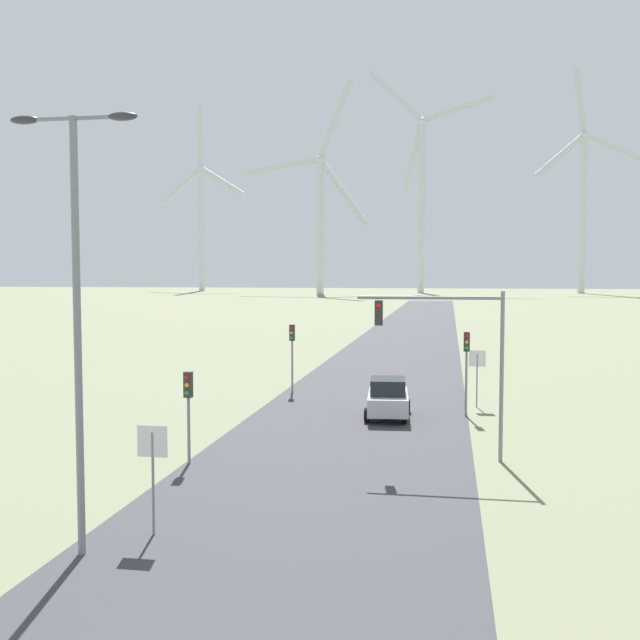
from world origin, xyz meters
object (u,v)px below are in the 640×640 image
Objects in this scene: streetlamp at (76,284)px; stop_sign_far at (477,367)px; traffic_light_post_near_right at (467,355)px; wind_turbine_left at (320,207)px; traffic_light_mast_overhead at (450,338)px; traffic_light_post_near_left at (188,396)px; wind_turbine_center at (422,188)px; car_approaching at (388,398)px; wind_turbine_right at (583,196)px; stop_sign_near at (153,458)px; wind_turbine_far_left at (201,214)px; traffic_light_post_mid_left at (292,343)px.

streetlamp reaches higher than stop_sign_far.
wind_turbine_left reaches higher than traffic_light_post_near_right.
wind_turbine_left reaches higher than traffic_light_mast_overhead.
traffic_light_post_near_left is 0.54× the size of traffic_light_mast_overhead.
wind_turbine_center reaches higher than streetlamp.
traffic_light_post_near_right is 0.93× the size of car_approaching.
car_approaching is at bearing -101.69° from wind_turbine_right.
stop_sign_near is 0.04× the size of wind_turbine_center.
stop_sign_far is 0.72× the size of traffic_light_post_near_right.
wind_turbine_right is (39.78, 208.52, 27.13)m from traffic_light_post_near_right.
wind_turbine_far_left reaches higher than traffic_light_post_near_right.
car_approaching is 0.07× the size of wind_turbine_far_left.
wind_turbine_right reaches higher than traffic_light_post_near_right.
traffic_light_post_mid_left is 186.03m from wind_turbine_left.
wind_turbine_right is (49.15, 227.38, 23.59)m from streetlamp.
stop_sign_far is 190.80m from wind_turbine_left.
traffic_light_mast_overhead reaches higher than stop_sign_far.
traffic_light_mast_overhead is (8.59, 10.60, -2.08)m from streetlamp.
wind_turbine_far_left is 1.01× the size of wind_turbine_left.
wind_turbine_left is (-39.77, 185.05, 24.06)m from stop_sign_far.
stop_sign_far is 0.87× the size of traffic_light_post_near_left.
traffic_light_post_mid_left is (-9.96, 2.91, 0.80)m from stop_sign_far.
streetlamp is 9.37m from traffic_light_post_near_left.
traffic_light_post_near_left is 14.26m from traffic_light_post_near_right.
traffic_light_post_near_right is 207.40m from wind_turbine_center.
stop_sign_near is 0.04× the size of wind_turbine_far_left.
traffic_light_post_near_right is (-0.58, -2.47, 0.90)m from stop_sign_far.
traffic_light_mast_overhead is at bearing -69.20° from wind_turbine_far_left.
traffic_light_post_near_left is 0.05× the size of wind_turbine_center.
traffic_light_post_near_right is at bearing -29.85° from traffic_light_post_mid_left.
wind_turbine_center reaches higher than wind_turbine_left.
wind_turbine_center reaches higher than traffic_light_post_near_right.
traffic_light_post_near_right is 8.42m from traffic_light_mast_overhead.
traffic_light_post_mid_left is 201.87m from wind_turbine_center.
traffic_light_mast_overhead is (7.42, 9.06, 2.38)m from stop_sign_near.
traffic_light_post_near_right is at bearing 64.63° from stop_sign_near.
wind_turbine_far_left is at bearing 110.80° from traffic_light_mast_overhead.
stop_sign_near is 232.57m from wind_turbine_right.
wind_turbine_left is at bearing -149.47° from wind_turbine_center.
traffic_light_post_near_left reaches higher than car_approaching.
wind_turbine_far_left reaches higher than stop_sign_far.
traffic_light_post_near_right is at bearing -103.18° from stop_sign_far.
wind_turbine_center reaches higher than traffic_light_post_mid_left.
wind_turbine_left is (-35.65, 188.46, 25.13)m from car_approaching.
wind_turbine_far_left is at bearing 108.08° from streetlamp.
wind_turbine_far_left is at bearing 110.81° from car_approaching.
stop_sign_near is at bearing -89.63° from wind_turbine_center.
streetlamp is at bearing -87.52° from traffic_light_post_near_left.
stop_sign_near is 248.42m from wind_turbine_far_left.
wind_turbine_right is at bearing 14.89° from wind_turbine_left.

